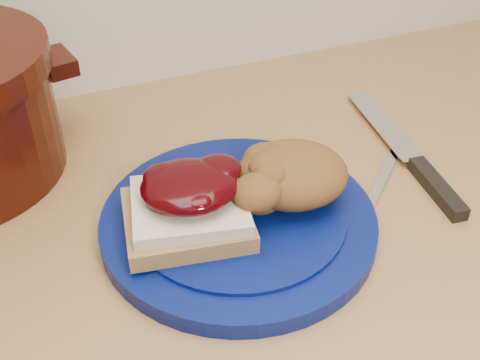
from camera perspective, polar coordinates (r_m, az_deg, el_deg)
name	(u,v)px	position (r m, az deg, el deg)	size (l,w,h in m)	color
plate	(238,222)	(0.65, -0.15, -4.00)	(0.30, 0.30, 0.02)	#051050
sandwich	(188,204)	(0.61, -4.91, -2.25)	(0.14, 0.13, 0.06)	olive
stuffing_mound	(292,174)	(0.65, 4.97, 0.55)	(0.12, 0.10, 0.06)	brown
chef_knife	(421,169)	(0.76, 16.80, 1.03)	(0.06, 0.28, 0.02)	black
butter_knife	(385,173)	(0.75, 13.56, 0.63)	(0.16, 0.01, 0.00)	silver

